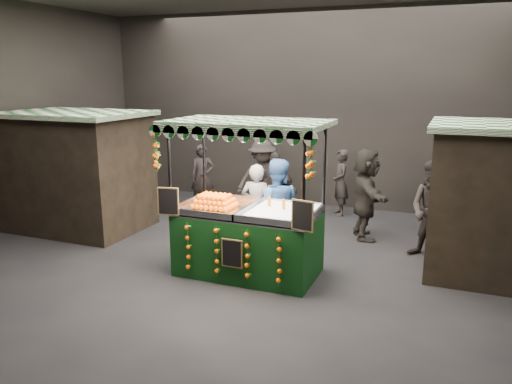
% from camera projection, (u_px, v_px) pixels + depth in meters
% --- Properties ---
extents(ground, '(12.00, 12.00, 0.00)m').
position_uv_depth(ground, '(243.00, 270.00, 8.90)').
color(ground, black).
rests_on(ground, ground).
extents(market_hall, '(12.10, 10.10, 5.05)m').
position_uv_depth(market_hall, '(241.00, 74.00, 8.13)').
color(market_hall, black).
rests_on(market_hall, ground).
extents(neighbour_stall_left, '(3.00, 2.20, 2.60)m').
position_uv_depth(neighbour_stall_left, '(78.00, 170.00, 11.10)').
color(neighbour_stall_left, black).
rests_on(neighbour_stall_left, ground).
extents(juice_stall, '(2.74, 1.61, 2.65)m').
position_uv_depth(juice_stall, '(248.00, 228.00, 8.55)').
color(juice_stall, black).
rests_on(juice_stall, ground).
extents(vendor_grey, '(0.64, 0.43, 1.73)m').
position_uv_depth(vendor_grey, '(257.00, 208.00, 9.68)').
color(vendor_grey, slate).
rests_on(vendor_grey, ground).
extents(vendor_blue, '(1.07, 0.93, 1.89)m').
position_uv_depth(vendor_blue, '(276.00, 209.00, 9.34)').
color(vendor_blue, navy).
rests_on(vendor_blue, ground).
extents(shopper_0, '(0.71, 0.62, 1.65)m').
position_uv_depth(shopper_0, '(203.00, 177.00, 12.84)').
color(shopper_0, '#2B2323').
rests_on(shopper_0, ground).
extents(shopper_1, '(1.11, 0.99, 1.88)m').
position_uv_depth(shopper_1, '(434.00, 211.00, 9.21)').
color(shopper_1, '#2A2422').
rests_on(shopper_1, ground).
extents(shopper_2, '(1.03, 0.49, 1.70)m').
position_uv_depth(shopper_2, '(275.00, 190.00, 11.26)').
color(shopper_2, '#2A2522').
rests_on(shopper_2, ground).
extents(shopper_3, '(1.39, 1.22, 1.87)m').
position_uv_depth(shopper_3, '(262.00, 179.00, 12.06)').
color(shopper_3, '#2D2724').
rests_on(shopper_3, ground).
extents(shopper_4, '(0.97, 0.86, 1.66)m').
position_uv_depth(shopper_4, '(269.00, 178.00, 12.61)').
color(shopper_4, '#2A2522').
rests_on(shopper_4, ground).
extents(shopper_5, '(1.15, 1.86, 1.91)m').
position_uv_depth(shopper_5, '(366.00, 194.00, 10.43)').
color(shopper_5, '#282420').
rests_on(shopper_5, ground).
extents(shopper_6, '(0.61, 0.70, 1.62)m').
position_uv_depth(shopper_6, '(340.00, 183.00, 12.23)').
color(shopper_6, '#2A2422').
rests_on(shopper_6, ground).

